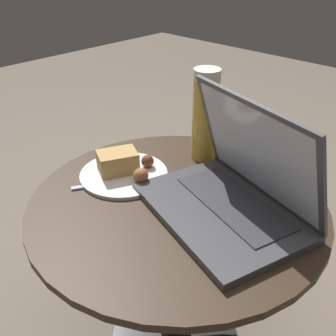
{
  "coord_description": "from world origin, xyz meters",
  "views": [
    {
      "loc": [
        0.49,
        -0.54,
        1.01
      ],
      "look_at": [
        -0.03,
        0.01,
        0.56
      ],
      "focal_mm": 42.0,
      "sensor_mm": 36.0,
      "label": 1
    }
  ],
  "objects": [
    {
      "name": "snack_plate",
      "position": [
        -0.17,
        -0.01,
        0.51
      ],
      "size": [
        0.22,
        0.22,
        0.06
      ],
      "color": "white",
      "rests_on": "table"
    },
    {
      "name": "beer_glass",
      "position": [
        -0.09,
        0.2,
        0.61
      ],
      "size": [
        0.07,
        0.07,
        0.24
      ],
      "color": "gold",
      "rests_on": "table"
    },
    {
      "name": "fork",
      "position": [
        -0.17,
        -0.06,
        0.49
      ],
      "size": [
        0.1,
        0.15,
        0.01
      ],
      "color": "silver",
      "rests_on": "table"
    },
    {
      "name": "laptop",
      "position": [
        0.11,
        0.05,
        0.54
      ],
      "size": [
        0.42,
        0.34,
        0.25
      ],
      "color": "#47474C",
      "rests_on": "table"
    },
    {
      "name": "table",
      "position": [
        0.0,
        0.0,
        0.36
      ],
      "size": [
        0.68,
        0.68,
        0.49
      ],
      "color": "black",
      "rests_on": "ground_plane"
    }
  ]
}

